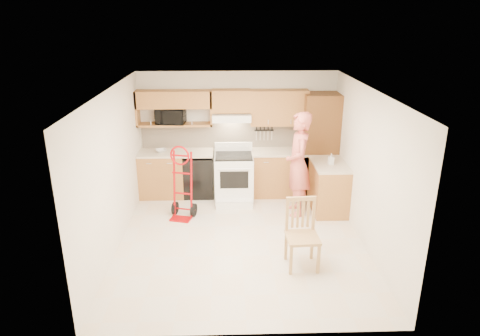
{
  "coord_description": "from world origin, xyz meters",
  "views": [
    {
      "loc": [
        -0.21,
        -6.39,
        3.59
      ],
      "look_at": [
        0.0,
        0.5,
        1.1
      ],
      "focal_mm": 32.41,
      "sensor_mm": 36.0,
      "label": 1
    }
  ],
  "objects_px": {
    "hand_truck": "(181,186)",
    "dining_chair": "(303,235)",
    "person": "(298,164)",
    "microwave": "(171,116)",
    "range": "(234,175)"
  },
  "relations": [
    {
      "from": "range",
      "to": "dining_chair",
      "type": "relative_size",
      "value": 1.08
    },
    {
      "from": "microwave",
      "to": "hand_truck",
      "type": "distance_m",
      "value": 1.6
    },
    {
      "from": "hand_truck",
      "to": "dining_chair",
      "type": "distance_m",
      "value": 2.57
    },
    {
      "from": "hand_truck",
      "to": "dining_chair",
      "type": "relative_size",
      "value": 1.2
    },
    {
      "from": "hand_truck",
      "to": "range",
      "type": "bearing_deg",
      "value": 52.4
    },
    {
      "from": "microwave",
      "to": "hand_truck",
      "type": "relative_size",
      "value": 0.45
    },
    {
      "from": "hand_truck",
      "to": "dining_chair",
      "type": "height_order",
      "value": "hand_truck"
    },
    {
      "from": "hand_truck",
      "to": "dining_chair",
      "type": "xyz_separation_m",
      "value": [
        1.93,
        -1.69,
        -0.1
      ]
    },
    {
      "from": "microwave",
      "to": "range",
      "type": "relative_size",
      "value": 0.51
    },
    {
      "from": "person",
      "to": "hand_truck",
      "type": "xyz_separation_m",
      "value": [
        -2.13,
        -0.14,
        -0.35
      ]
    },
    {
      "from": "person",
      "to": "range",
      "type": "bearing_deg",
      "value": -116.44
    },
    {
      "from": "microwave",
      "to": "hand_truck",
      "type": "xyz_separation_m",
      "value": [
        0.28,
        -1.2,
        -1.02
      ]
    },
    {
      "from": "microwave",
      "to": "dining_chair",
      "type": "height_order",
      "value": "microwave"
    },
    {
      "from": "range",
      "to": "hand_truck",
      "type": "bearing_deg",
      "value": -142.61
    },
    {
      "from": "person",
      "to": "hand_truck",
      "type": "relative_size",
      "value": 1.56
    }
  ]
}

